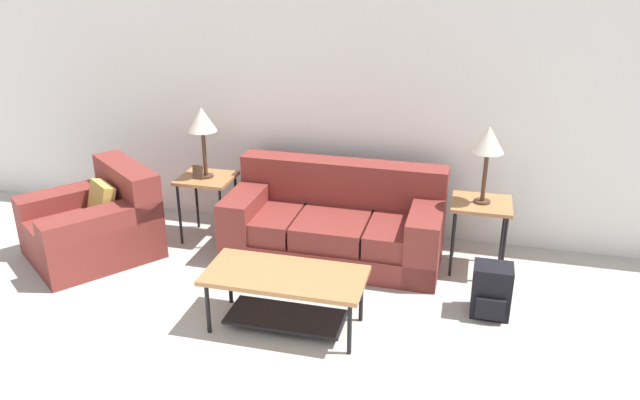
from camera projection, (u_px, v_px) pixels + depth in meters
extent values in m
cube|color=white|center=(381.00, 102.00, 5.78)|extent=(9.17, 0.06, 2.60)
cube|color=maroon|center=(334.00, 245.00, 5.69)|extent=(1.93, 0.92, 0.22)
cube|color=maroon|center=(267.00, 218.00, 5.75)|extent=(0.63, 0.82, 0.20)
cube|color=maroon|center=(334.00, 225.00, 5.60)|extent=(0.63, 0.82, 0.20)
cube|color=maroon|center=(405.00, 233.00, 5.45)|extent=(0.63, 0.82, 0.20)
cube|color=maroon|center=(343.00, 181.00, 5.79)|extent=(1.92, 0.28, 0.40)
cube|color=maroon|center=(249.00, 218.00, 5.82)|extent=(0.29, 0.90, 0.58)
cube|color=maroon|center=(426.00, 238.00, 5.43)|extent=(0.29, 0.90, 0.58)
cube|color=maroon|center=(92.00, 235.00, 5.69)|extent=(1.38, 1.39, 0.40)
cube|color=maroon|center=(127.00, 185.00, 5.76)|extent=(0.91, 0.78, 0.40)
cube|color=maroon|center=(78.00, 215.00, 5.90)|extent=(0.83, 0.98, 0.56)
cube|color=maroon|center=(104.00, 240.00, 5.41)|extent=(0.83, 0.98, 0.56)
cube|color=tan|center=(101.00, 201.00, 5.65)|extent=(0.39, 0.36, 0.36)
cube|color=#A87042|center=(285.00, 276.00, 4.52)|extent=(1.17, 0.55, 0.04)
cylinder|color=black|center=(208.00, 308.00, 4.54)|extent=(0.03, 0.03, 0.41)
cylinder|color=black|center=(350.00, 328.00, 4.30)|extent=(0.03, 0.03, 0.41)
cylinder|color=black|center=(230.00, 279.00, 4.92)|extent=(0.03, 0.03, 0.41)
cylinder|color=black|center=(361.00, 297.00, 4.68)|extent=(0.03, 0.03, 0.41)
cube|color=black|center=(286.00, 317.00, 4.66)|extent=(0.88, 0.38, 0.02)
cube|color=#A87042|center=(206.00, 178.00, 5.87)|extent=(0.50, 0.46, 0.03)
cylinder|color=black|center=(180.00, 215.00, 5.87)|extent=(0.03, 0.03, 0.60)
cylinder|color=black|center=(221.00, 219.00, 5.77)|extent=(0.03, 0.03, 0.60)
cylinder|color=black|center=(197.00, 200.00, 6.21)|extent=(0.03, 0.03, 0.60)
cylinder|color=black|center=(236.00, 204.00, 6.11)|extent=(0.03, 0.03, 0.60)
cube|color=#A87042|center=(482.00, 204.00, 5.29)|extent=(0.50, 0.46, 0.03)
cylinder|color=black|center=(452.00, 244.00, 5.29)|extent=(0.03, 0.03, 0.60)
cylinder|color=black|center=(504.00, 250.00, 5.19)|extent=(0.03, 0.03, 0.60)
cylinder|color=black|center=(455.00, 226.00, 5.63)|extent=(0.03, 0.03, 0.60)
cylinder|color=black|center=(503.00, 231.00, 5.53)|extent=(0.03, 0.03, 0.60)
cylinder|color=#472D1E|center=(206.00, 176.00, 5.86)|extent=(0.14, 0.14, 0.02)
cylinder|color=#472D1E|center=(204.00, 153.00, 5.77)|extent=(0.04, 0.04, 0.43)
cone|color=beige|center=(202.00, 119.00, 5.65)|extent=(0.26, 0.26, 0.22)
cylinder|color=#472D1E|center=(482.00, 201.00, 5.28)|extent=(0.14, 0.14, 0.02)
cylinder|color=#472D1E|center=(485.00, 177.00, 5.20)|extent=(0.04, 0.04, 0.43)
cone|color=beige|center=(489.00, 139.00, 5.07)|extent=(0.26, 0.26, 0.22)
cube|color=black|center=(491.00, 290.00, 4.77)|extent=(0.29, 0.23, 0.42)
cube|color=black|center=(490.00, 309.00, 4.68)|extent=(0.22, 0.05, 0.17)
cylinder|color=black|center=(481.00, 278.00, 4.90)|extent=(0.02, 0.02, 0.31)
cylinder|color=black|center=(502.00, 280.00, 4.87)|extent=(0.02, 0.02, 0.31)
cube|color=#4C3828|center=(198.00, 172.00, 5.79)|extent=(0.10, 0.04, 0.13)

